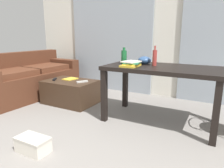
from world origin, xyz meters
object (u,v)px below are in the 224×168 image
Objects in this scene: couch at (28,79)px; magazine at (70,79)px; bottle_far at (155,58)px; shoebox at (33,144)px; bowl at (145,60)px; book_stack at (131,64)px; tv_remote_secondary at (55,79)px; craft_table at (162,74)px; bottle_near at (124,57)px; coffee_table at (70,92)px; tv_remote_primary at (82,82)px.

magazine is at bearing 8.44° from couch.
bottle_far is 1.75m from shoebox.
bowl reaches higher than couch.
book_stack is 1.71× the size of tv_remote_secondary.
bottle_near is at bearing -179.13° from craft_table.
tv_remote_secondary is at bearing -132.54° from magazine.
bottle_near is at bearing -156.61° from bowl.
coffee_table is 0.33m from tv_remote_primary.
magazine is (-1.08, 0.13, -0.44)m from bottle_near.
bowl is 1.10m from tv_remote_primary.
coffee_table is at bearing 3.00° from couch.
craft_table is 5.61× the size of bottle_far.
coffee_table is 1.62m from craft_table.
magazine is (-0.32, 0.09, -0.00)m from tv_remote_primary.
bottle_near reaches higher than craft_table.
magazine is at bearing 173.11° from bottle_near.
book_stack is (-0.24, -0.22, -0.07)m from bottle_far.
bottle_far is at bearing -29.68° from tv_remote_secondary.
couch is 10.76× the size of bowl.
bowl reaches higher than tv_remote_primary.
tv_remote_secondary is at bearing -177.38° from bottle_far.
tv_remote_primary is at bearing -175.85° from bowl.
shoebox is (-0.36, -1.32, -0.77)m from bottle_near.
bowl is 0.96× the size of tv_remote_primary.
bottle_near is 1.26× the size of bowl.
tv_remote_secondary reaches higher than coffee_table.
tv_remote_secondary is (-0.26, -0.08, 0.21)m from coffee_table.
shoebox is at bearing -64.24° from coffee_table.
bottle_far reaches higher than bottle_near.
bottle_near is 1.57m from shoebox.
bottle_near reaches higher than shoebox.
craft_table is 6.34× the size of bottle_near.
tv_remote_primary is 0.34m from magazine.
tv_remote_secondary is (-1.54, -0.15, -0.40)m from bowl.
magazine reaches higher than coffee_table.
craft_table is 8.97× the size of tv_remote_secondary.
bottle_near is (1.02, -0.05, 0.65)m from coffee_table.
bowl is (-0.28, 0.10, 0.15)m from craft_table.
couch is 2.12m from shoebox.
tv_remote_secondary is 0.70× the size of magazine.
tv_remote_secondary is (-1.28, -0.04, -0.44)m from bottle_near.
bowl reaches higher than book_stack.
bottle_far is (1.44, -0.01, 0.66)m from coffee_table.
tv_remote_primary is at bearing 178.68° from craft_table.
bottle_near is at bearing -2.58° from coffee_table.
craft_table is at bearing -1.39° from coffee_table.
bottle_far reaches higher than craft_table.
couch is 2.56m from craft_table.
book_stack reaches higher than tv_remote_secondary.
coffee_table reaches higher than shoebox.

